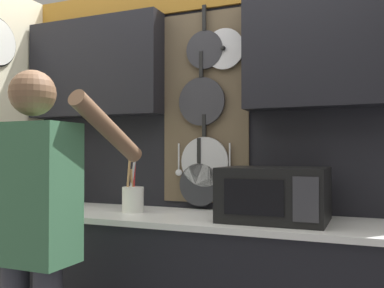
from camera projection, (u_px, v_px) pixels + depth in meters
name	position (u px, v px, depth m)	size (l,w,h in m)	color
back_wall_unit	(193.00, 124.00, 2.55)	(2.88, 0.20, 2.31)	black
microwave	(274.00, 194.00, 2.09)	(0.50, 0.39, 0.26)	black
knife_block	(43.00, 192.00, 2.65)	(0.13, 0.16, 0.24)	brown
utensil_crock	(133.00, 198.00, 2.40)	(0.12, 0.12, 0.36)	white
person	(33.00, 223.00, 1.84)	(0.54, 0.60, 1.63)	#383842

